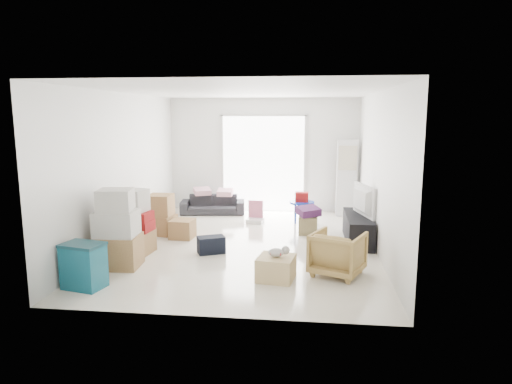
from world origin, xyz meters
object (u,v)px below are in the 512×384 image
at_px(ac_tower, 346,178).
at_px(sofa, 213,201).
at_px(ottoman, 308,225).
at_px(tv_console, 358,228).
at_px(wood_crate, 276,268).
at_px(armchair, 338,251).
at_px(storage_bins, 84,266).
at_px(television, 359,212).
at_px(kids_table, 302,201).

height_order(ac_tower, sofa, ac_tower).
height_order(ac_tower, ottoman, ac_tower).
distance_m(ac_tower, sofa, 3.16).
distance_m(tv_console, sofa, 3.77).
xyz_separation_m(ac_tower, wood_crate, (-1.31, -4.34, -0.71)).
xyz_separation_m(tv_console, ottoman, (-0.91, 0.44, -0.07)).
bearing_deg(armchair, wood_crate, 42.32).
bearing_deg(storage_bins, ottoman, 46.72).
bearing_deg(wood_crate, storage_bins, -166.46).
distance_m(ottoman, wood_crate, 2.60).
distance_m(ac_tower, tv_console, 2.31).
xyz_separation_m(television, kids_table, (-1.05, 1.40, -0.08)).
height_order(tv_console, wood_crate, tv_console).
bearing_deg(sofa, storage_bins, -106.21).
xyz_separation_m(sofa, kids_table, (2.10, -0.68, 0.18)).
relative_size(armchair, storage_bins, 1.14).
xyz_separation_m(armchair, kids_table, (-0.57, 3.22, 0.12)).
bearing_deg(ac_tower, storage_bins, -127.84).
distance_m(ac_tower, wood_crate, 4.59).
relative_size(television, sofa, 0.66).
xyz_separation_m(kids_table, wood_crate, (-0.30, -3.52, -0.31)).
height_order(tv_console, storage_bins, storage_bins).
height_order(storage_bins, wood_crate, storage_bins).
relative_size(sofa, wood_crate, 2.99).
distance_m(sofa, kids_table, 2.21).
distance_m(storage_bins, wood_crate, 2.62).
bearing_deg(tv_console, ottoman, 154.01).
bearing_deg(television, ottoman, 49.23).
xyz_separation_m(television, sofa, (-3.15, 2.07, -0.27)).
xyz_separation_m(tv_console, storage_bins, (-3.90, -2.73, 0.06)).
bearing_deg(wood_crate, sofa, 113.14).
bearing_deg(tv_console, kids_table, 127.04).
bearing_deg(ottoman, wood_crate, -99.90).
distance_m(television, wood_crate, 2.55).
relative_size(sofa, armchair, 2.11).
xyz_separation_m(armchair, storage_bins, (-3.42, -0.90, -0.04)).
bearing_deg(wood_crate, tv_console, 57.36).
distance_m(television, armchair, 1.90).
bearing_deg(sofa, ottoman, -43.41).
relative_size(ac_tower, tv_console, 1.18).
bearing_deg(television, ac_tower, -13.49).
bearing_deg(ac_tower, sofa, -177.23).
bearing_deg(ac_tower, armchair, -96.09).
bearing_deg(tv_console, ac_tower, 91.29).
bearing_deg(tv_console, storage_bins, -145.00).
relative_size(ac_tower, storage_bins, 2.83).
xyz_separation_m(sofa, armchair, (2.67, -3.90, 0.06)).
bearing_deg(television, storage_bins, 110.22).
xyz_separation_m(storage_bins, ottoman, (2.99, 3.17, -0.13)).
relative_size(ac_tower, wood_crate, 3.51).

